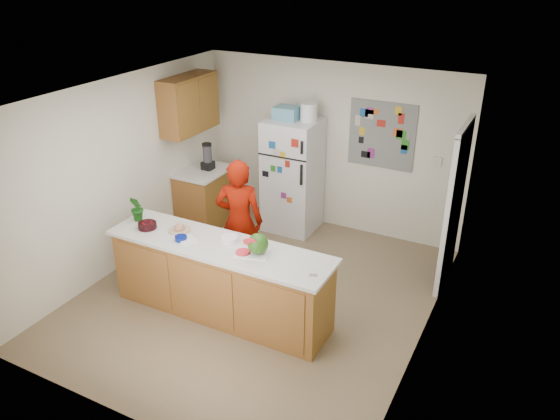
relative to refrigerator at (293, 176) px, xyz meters
The scene contains 26 objects.
floor 2.12m from the refrigerator, 76.54° to the right, with size 4.00×4.50×0.02m, color brown.
wall_back 0.71m from the refrigerator, 40.18° to the left, with size 4.00×0.02×2.50m, color beige.
wall_left 2.48m from the refrigerator, 129.69° to the right, with size 0.02×4.50×2.50m, color beige.
wall_right 3.12m from the refrigerator, 37.39° to the right, with size 0.02×4.50×2.50m, color beige.
ceiling 2.55m from the refrigerator, 76.54° to the right, with size 4.00×4.50×0.02m, color white.
doorway 2.48m from the refrigerator, 10.01° to the right, with size 0.03×0.85×2.04m, color black.
peninsula_base 2.43m from the refrigerator, 84.00° to the right, with size 2.60×0.62×0.88m, color brown.
peninsula_top 2.39m from the refrigerator, 84.00° to the right, with size 2.68×0.70×0.04m, color silver.
side_counter_base 1.41m from the refrigerator, 156.86° to the right, with size 0.60×0.80×0.86m, color brown.
side_counter_top 1.35m from the refrigerator, 156.86° to the right, with size 0.64×0.84×0.04m, color silver.
upper_cabinets 1.82m from the refrigerator, 157.05° to the right, with size 0.35×1.00×0.80m, color brown.
refrigerator is the anchor object (origin of this frame).
fridge_top_bin 0.95m from the refrigerator, behind, with size 0.35×0.28×0.18m, color #5999B2.
photo_collage 1.43m from the refrigerator, 16.61° to the left, with size 0.95×0.01×0.95m, color slate.
person 1.62m from the refrigerator, 88.07° to the right, with size 0.60×0.39×1.64m, color #760D01.
blender_appliance 1.30m from the refrigerator, 158.75° to the right, with size 0.13×0.13×0.38m, color black.
cutting_board 2.48m from the refrigerator, 73.97° to the right, with size 0.35×0.26×0.01m, color white.
watermelon 2.48m from the refrigerator, 72.51° to the right, with size 0.23×0.23×0.23m, color #295B17.
watermelon_slice 2.51m from the refrigerator, 76.22° to the right, with size 0.15×0.15×0.02m, color red.
cherry_bowl 2.54m from the refrigerator, 106.26° to the right, with size 0.22×0.22×0.07m, color black.
white_bowl 2.29m from the refrigerator, 81.89° to the right, with size 0.19×0.19×0.06m, color white.
cobalt_bowl 2.50m from the refrigerator, 94.15° to the right, with size 0.14×0.14×0.05m, color navy.
plate 2.34m from the refrigerator, 98.25° to the right, with size 0.27×0.27×0.02m, color tan.
paper_towel 2.47m from the refrigerator, 92.82° to the right, with size 0.20×0.17×0.02m, color silver.
keys 2.88m from the refrigerator, 59.71° to the right, with size 0.08×0.04×0.01m, color gray.
potted_plant 2.52m from the refrigerator, 111.78° to the right, with size 0.18×0.15×0.33m, color #1B3D12.
Camera 1 is at (2.85, -4.90, 3.88)m, focal length 35.00 mm.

